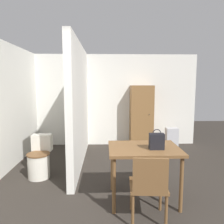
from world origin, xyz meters
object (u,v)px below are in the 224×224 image
at_px(wooden_cabinet, 141,116).
at_px(space_heater, 172,138).
at_px(handbag, 157,141).
at_px(toilet, 40,160).
at_px(wooden_chair, 149,185).
at_px(dining_table, 144,154).

bearing_deg(wooden_cabinet, space_heater, -13.29).
bearing_deg(handbag, toilet, 152.58).
xyz_separation_m(toilet, handbag, (1.92, -0.99, 0.60)).
bearing_deg(wooden_chair, wooden_cabinet, 86.75).
bearing_deg(dining_table, wooden_cabinet, 81.28).
bearing_deg(toilet, wooden_cabinet, 40.72).
relative_size(dining_table, wooden_chair, 1.17).
relative_size(wooden_chair, handbag, 3.04).
bearing_deg(space_heater, toilet, -150.29).
distance_m(wooden_cabinet, space_heater, 0.98).
distance_m(dining_table, wooden_cabinet, 2.81).
height_order(wooden_chair, handbag, handbag).
bearing_deg(toilet, space_heater, 29.71).
height_order(handbag, space_heater, handbag).
relative_size(handbag, wooden_cabinet, 0.17).
height_order(toilet, handbag, handbag).
relative_size(dining_table, handbag, 3.54).
bearing_deg(wooden_cabinet, handbag, -95.37).
distance_m(wooden_chair, wooden_cabinet, 3.35).
height_order(dining_table, toilet, dining_table).
relative_size(dining_table, toilet, 1.35).
height_order(wooden_chair, space_heater, wooden_chair).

